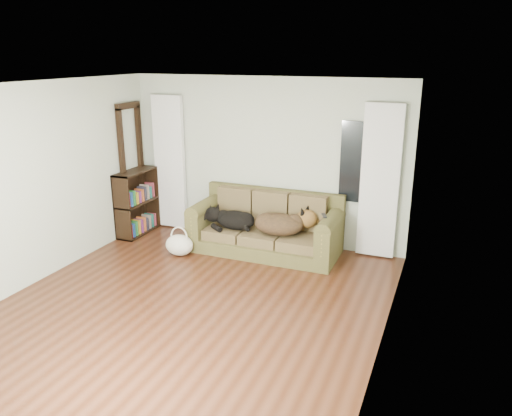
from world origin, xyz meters
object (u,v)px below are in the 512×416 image
at_px(dog_black_lab, 233,220).
at_px(bookshelf, 137,204).
at_px(dog_shepherd, 282,225).
at_px(tote_bag, 179,245).
at_px(sofa, 265,224).

distance_m(dog_black_lab, bookshelf, 1.80).
distance_m(dog_shepherd, bookshelf, 2.59).
relative_size(dog_black_lab, dog_shepherd, 0.84).
height_order(dog_black_lab, dog_shepherd, dog_shepherd).
bearing_deg(bookshelf, tote_bag, -28.70).
relative_size(sofa, dog_black_lab, 3.48).
distance_m(sofa, bookshelf, 2.29).
height_order(sofa, dog_shepherd, sofa).
xyz_separation_m(sofa, dog_black_lab, (-0.49, -0.10, 0.03)).
height_order(sofa, bookshelf, bookshelf).
xyz_separation_m(dog_shepherd, bookshelf, (-2.59, 0.04, 0.01)).
bearing_deg(tote_bag, bookshelf, 152.44).
xyz_separation_m(tote_bag, bookshelf, (-1.15, 0.60, 0.34)).
relative_size(dog_shepherd, tote_bag, 1.77).
bearing_deg(sofa, dog_black_lab, -168.97).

